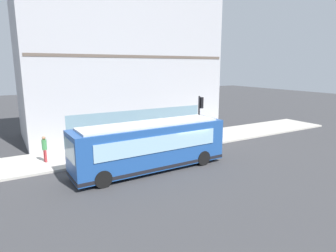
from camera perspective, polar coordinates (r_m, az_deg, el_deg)
name	(u,v)px	position (r m, az deg, el deg)	size (l,w,h in m)	color
ground	(184,163)	(20.13, 3.19, -7.33)	(120.00, 120.00, 0.00)	#38383A
sidewalk_curb	(152,146)	(24.14, -3.24, -3.89)	(4.58, 40.00, 0.15)	#B2ADA3
building_corner	(120,65)	(29.18, -9.35, 11.80)	(8.43, 18.06, 13.38)	#A8A8AD
city_bus_nearside	(150,146)	(18.53, -3.53, -3.99)	(2.83, 10.11, 3.07)	#1E478C
traffic_light_near_corner	(200,111)	(23.78, 6.37, 2.96)	(0.32, 0.49, 4.05)	black
fire_hydrant	(163,138)	(24.95, -1.04, -2.32)	(0.35, 0.35, 0.74)	red
pedestrian_walking_along_curb	(185,125)	(27.48, 3.30, 0.11)	(0.32, 0.32, 1.56)	#B23338
pedestrian_by_light_pole	(44,147)	(21.29, -23.16, -3.85)	(0.32, 0.32, 1.80)	#B23338
pedestrian_near_hydrant	(99,144)	(21.04, -13.45, -3.41)	(0.32, 0.32, 1.80)	#B23338
pedestrian_near_building_entrance	(96,139)	(22.28, -14.01, -2.58)	(0.32, 0.32, 1.80)	gold
newspaper_vending_box	(154,144)	(22.55, -2.76, -3.61)	(0.44, 0.42, 0.90)	#BF3F19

